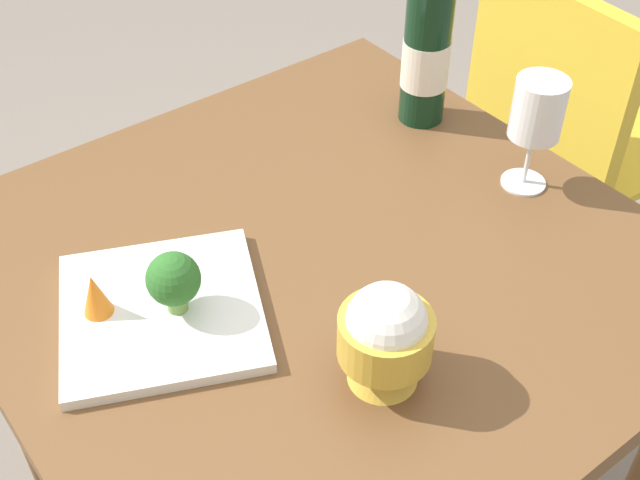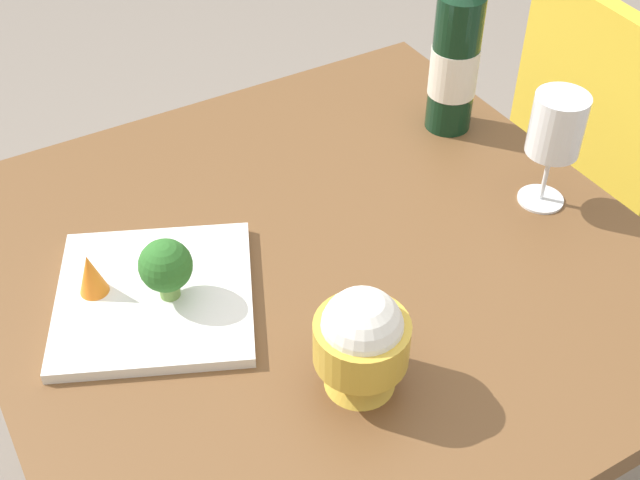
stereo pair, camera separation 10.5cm
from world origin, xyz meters
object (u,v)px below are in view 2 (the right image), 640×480
at_px(chair_near_window, 608,142).
at_px(wine_glass, 557,128).
at_px(serving_plate, 155,296).
at_px(wine_bottle, 455,55).
at_px(rice_bowl, 362,341).
at_px(broccoli_floret, 166,267).
at_px(carrot_garnish_left, 91,274).

height_order(chair_near_window, wine_glass, wine_glass).
xyz_separation_m(wine_glass, serving_plate, (-0.57, 0.09, -0.12)).
bearing_deg(wine_bottle, rice_bowl, -137.09).
distance_m(serving_plate, broccoli_floret, 0.06).
relative_size(wine_bottle, serving_plate, 0.99).
xyz_separation_m(chair_near_window, broccoli_floret, (-1.02, -0.19, 0.28)).
distance_m(chair_near_window, wine_bottle, 0.59).
xyz_separation_m(serving_plate, broccoli_floret, (0.02, -0.02, 0.06)).
distance_m(wine_bottle, serving_plate, 0.60).
height_order(serving_plate, carrot_garnish_left, carrot_garnish_left).
height_order(broccoli_floret, carrot_garnish_left, broccoli_floret).
relative_size(wine_glass, broccoli_floret, 2.09).
height_order(wine_bottle, serving_plate, wine_bottle).
xyz_separation_m(rice_bowl, carrot_garnish_left, (-0.22, 0.29, -0.03)).
xyz_separation_m(wine_glass, carrot_garnish_left, (-0.64, 0.13, -0.08)).
relative_size(broccoli_floret, carrot_garnish_left, 1.42).
bearing_deg(wine_glass, carrot_garnish_left, 168.32).
bearing_deg(serving_plate, carrot_garnish_left, 148.39).
height_order(chair_near_window, wine_bottle, wine_bottle).
relative_size(chair_near_window, broccoli_floret, 9.91).
xyz_separation_m(wine_glass, rice_bowl, (-0.41, -0.15, -0.05)).
height_order(wine_glass, serving_plate, wine_glass).
bearing_deg(wine_bottle, chair_near_window, 4.24).
distance_m(wine_bottle, wine_glass, 0.23).
height_order(rice_bowl, serving_plate, rice_bowl).
relative_size(serving_plate, carrot_garnish_left, 5.47).
relative_size(wine_glass, carrot_garnish_left, 2.96).
distance_m(chair_near_window, wine_glass, 0.64).
height_order(wine_bottle, wine_glass, wine_bottle).
height_order(serving_plate, broccoli_floret, broccoli_floret).
height_order(wine_bottle, rice_bowl, wine_bottle).
distance_m(chair_near_window, rice_bowl, 1.02).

